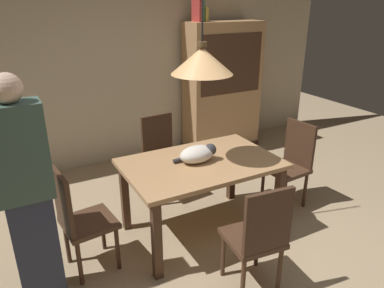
{
  "coord_description": "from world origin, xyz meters",
  "views": [
    {
      "loc": [
        -1.52,
        -2.05,
        2.13
      ],
      "look_at": [
        -0.01,
        0.75,
        0.85
      ],
      "focal_mm": 33.85,
      "sensor_mm": 36.0,
      "label": 1
    }
  ],
  "objects_px": {
    "chair_right_side": "(291,161)",
    "book_yellow_short": "(203,14)",
    "cat_sleeping": "(198,154)",
    "hutch_bookcase": "(222,90)",
    "book_green_slim": "(200,11)",
    "chair_far_back": "(162,152)",
    "person_standing": "(27,195)",
    "book_red_tall": "(197,10)",
    "chair_left_side": "(79,217)",
    "chair_near_front": "(259,235)",
    "dining_table": "(201,172)",
    "pendant_lamp": "(202,60)"
  },
  "relations": [
    {
      "from": "hutch_bookcase",
      "to": "person_standing",
      "type": "bearing_deg",
      "value": -145.99
    },
    {
      "from": "dining_table",
      "to": "book_red_tall",
      "type": "bearing_deg",
      "value": 62.2
    },
    {
      "from": "book_red_tall",
      "to": "chair_near_front",
      "type": "bearing_deg",
      "value": -109.58
    },
    {
      "from": "chair_right_side",
      "to": "chair_far_back",
      "type": "height_order",
      "value": "same"
    },
    {
      "from": "hutch_bookcase",
      "to": "dining_table",
      "type": "bearing_deg",
      "value": -127.62
    },
    {
      "from": "cat_sleeping",
      "to": "pendant_lamp",
      "type": "distance_m",
      "value": 0.84
    },
    {
      "from": "hutch_bookcase",
      "to": "person_standing",
      "type": "relative_size",
      "value": 1.08
    },
    {
      "from": "cat_sleeping",
      "to": "book_green_slim",
      "type": "xyz_separation_m",
      "value": [
        1.0,
        1.75,
        1.15
      ]
    },
    {
      "from": "book_green_slim",
      "to": "dining_table",
      "type": "bearing_deg",
      "value": -119.03
    },
    {
      "from": "cat_sleeping",
      "to": "hutch_bookcase",
      "type": "bearing_deg",
      "value": 51.71
    },
    {
      "from": "chair_far_back",
      "to": "chair_left_side",
      "type": "height_order",
      "value": "same"
    },
    {
      "from": "chair_right_side",
      "to": "book_yellow_short",
      "type": "xyz_separation_m",
      "value": [
        -0.09,
        1.77,
        1.43
      ]
    },
    {
      "from": "chair_near_front",
      "to": "book_red_tall",
      "type": "distance_m",
      "value": 3.18
    },
    {
      "from": "book_red_tall",
      "to": "chair_right_side",
      "type": "bearing_deg",
      "value": -83.74
    },
    {
      "from": "cat_sleeping",
      "to": "book_yellow_short",
      "type": "distance_m",
      "value": 2.33
    },
    {
      "from": "chair_near_front",
      "to": "book_yellow_short",
      "type": "bearing_deg",
      "value": 68.53
    },
    {
      "from": "chair_far_back",
      "to": "chair_left_side",
      "type": "relative_size",
      "value": 1.0
    },
    {
      "from": "chair_far_back",
      "to": "book_red_tall",
      "type": "height_order",
      "value": "book_red_tall"
    },
    {
      "from": "book_yellow_short",
      "to": "book_red_tall",
      "type": "bearing_deg",
      "value": 180.0
    },
    {
      "from": "book_green_slim",
      "to": "book_yellow_short",
      "type": "bearing_deg",
      "value": 0.0
    },
    {
      "from": "chair_left_side",
      "to": "pendant_lamp",
      "type": "bearing_deg",
      "value": 0.46
    },
    {
      "from": "pendant_lamp",
      "to": "book_red_tall",
      "type": "distance_m",
      "value": 2.03
    },
    {
      "from": "book_red_tall",
      "to": "chair_left_side",
      "type": "bearing_deg",
      "value": -139.18
    },
    {
      "from": "hutch_bookcase",
      "to": "book_green_slim",
      "type": "distance_m",
      "value": 1.16
    },
    {
      "from": "chair_left_side",
      "to": "chair_right_side",
      "type": "bearing_deg",
      "value": 0.38
    },
    {
      "from": "chair_left_side",
      "to": "cat_sleeping",
      "type": "height_order",
      "value": "chair_left_side"
    },
    {
      "from": "cat_sleeping",
      "to": "person_standing",
      "type": "xyz_separation_m",
      "value": [
        -1.44,
        -0.15,
        0.04
      ]
    },
    {
      "from": "chair_right_side",
      "to": "pendant_lamp",
      "type": "relative_size",
      "value": 0.72
    },
    {
      "from": "dining_table",
      "to": "book_green_slim",
      "type": "height_order",
      "value": "book_green_slim"
    },
    {
      "from": "pendant_lamp",
      "to": "book_green_slim",
      "type": "distance_m",
      "value": 2.05
    },
    {
      "from": "book_red_tall",
      "to": "book_yellow_short",
      "type": "distance_m",
      "value": 0.11
    },
    {
      "from": "dining_table",
      "to": "book_red_tall",
      "type": "distance_m",
      "value": 2.41
    },
    {
      "from": "book_red_tall",
      "to": "book_green_slim",
      "type": "relative_size",
      "value": 1.08
    },
    {
      "from": "book_green_slim",
      "to": "book_yellow_short",
      "type": "height_order",
      "value": "book_green_slim"
    },
    {
      "from": "chair_near_front",
      "to": "pendant_lamp",
      "type": "relative_size",
      "value": 0.72
    },
    {
      "from": "chair_right_side",
      "to": "book_yellow_short",
      "type": "relative_size",
      "value": 4.65
    },
    {
      "from": "chair_right_side",
      "to": "cat_sleeping",
      "type": "xyz_separation_m",
      "value": [
        -1.15,
        0.01,
        0.32
      ]
    },
    {
      "from": "chair_near_front",
      "to": "pendant_lamp",
      "type": "xyz_separation_m",
      "value": [
        0.01,
        0.88,
        1.15
      ]
    },
    {
      "from": "chair_right_side",
      "to": "book_red_tall",
      "type": "height_order",
      "value": "book_red_tall"
    },
    {
      "from": "chair_near_front",
      "to": "hutch_bookcase",
      "type": "xyz_separation_m",
      "value": [
        1.37,
        2.65,
        0.38
      ]
    },
    {
      "from": "chair_right_side",
      "to": "book_green_slim",
      "type": "distance_m",
      "value": 2.3
    },
    {
      "from": "chair_near_front",
      "to": "book_red_tall",
      "type": "height_order",
      "value": "book_red_tall"
    },
    {
      "from": "chair_left_side",
      "to": "hutch_bookcase",
      "type": "bearing_deg",
      "value": 35.53
    },
    {
      "from": "dining_table",
      "to": "book_green_slim",
      "type": "relative_size",
      "value": 5.38
    },
    {
      "from": "chair_far_back",
      "to": "person_standing",
      "type": "bearing_deg",
      "value": -145.1
    },
    {
      "from": "chair_near_front",
      "to": "chair_left_side",
      "type": "bearing_deg",
      "value": 142.19
    },
    {
      "from": "chair_right_side",
      "to": "pendant_lamp",
      "type": "xyz_separation_m",
      "value": [
        -1.13,
        -0.01,
        1.15
      ]
    },
    {
      "from": "chair_right_side",
      "to": "chair_far_back",
      "type": "bearing_deg",
      "value": 142.48
    },
    {
      "from": "chair_right_side",
      "to": "pendant_lamp",
      "type": "height_order",
      "value": "pendant_lamp"
    },
    {
      "from": "chair_near_front",
      "to": "book_green_slim",
      "type": "xyz_separation_m",
      "value": [
        0.99,
        2.65,
        1.47
      ]
    }
  ]
}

